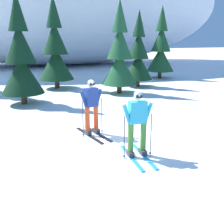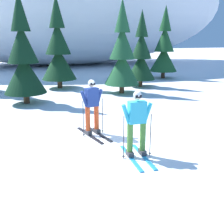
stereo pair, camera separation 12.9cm
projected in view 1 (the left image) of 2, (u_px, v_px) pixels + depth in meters
ground_plane at (118, 143)px, 7.92m from camera, size 120.00×120.00×0.00m
skier_cyan_jacket at (137, 123)px, 6.83m from camera, size 0.81×1.60×1.71m
skier_navy_jacket at (92, 107)px, 8.41m from camera, size 0.79×1.71×1.73m
pine_tree_left at (21, 59)px, 12.05m from camera, size 1.89×1.89×4.90m
pine_tree_center_left at (55, 50)px, 15.83m from camera, size 2.04×2.04×5.30m
pine_tree_center_right at (120, 55)px, 14.46m from camera, size 1.89×1.89×4.88m
pine_tree_right at (138, 55)px, 16.47m from camera, size 1.75×1.75×4.53m
pine_tree_far_right at (161, 48)px, 19.93m from camera, size 1.99×1.99×5.15m
snow_ridge_background at (59, 0)px, 28.64m from camera, size 36.56×18.78×13.43m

